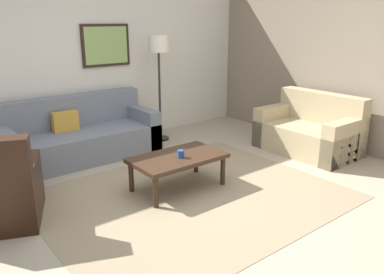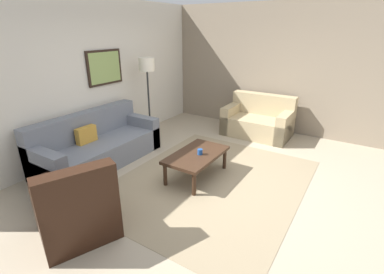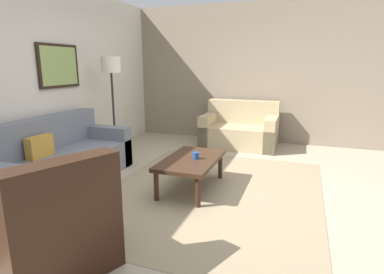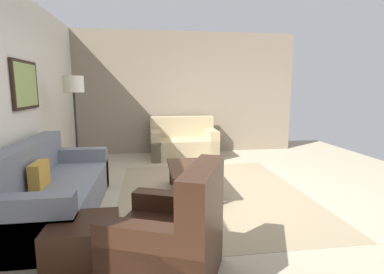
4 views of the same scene
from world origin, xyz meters
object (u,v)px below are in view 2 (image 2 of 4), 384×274
couch_loveseat (259,121)px  cup (200,152)px  couch_main (96,146)px  framed_artwork (105,67)px  lamp_standing (147,73)px  coffee_table (197,156)px  ottoman (63,189)px  armchair_leather (77,213)px

couch_loveseat → cup: (-2.43, 0.09, 0.16)m
cup → couch_main: bearing=104.7°
couch_main → framed_artwork: framed_artwork is taller
framed_artwork → lamp_standing: bearing=-34.1°
couch_loveseat → coffee_table: size_ratio=1.30×
ottoman → coffee_table: (1.59, -1.18, 0.16)m
coffee_table → couch_main: bearing=105.3°
coffee_table → framed_artwork: 2.54m
armchair_leather → framed_artwork: framed_artwork is taller
armchair_leather → lamp_standing: size_ratio=0.61×
couch_main → ottoman: size_ratio=3.97×
armchair_leather → cup: size_ratio=11.81×
couch_main → coffee_table: size_ratio=2.02×
ottoman → coffee_table: coffee_table is taller
framed_artwork → coffee_table: bearing=-96.6°
lamp_standing → framed_artwork: framed_artwork is taller
ottoman → cup: (1.59, -1.24, 0.25)m
armchair_leather → framed_artwork: (2.17, 1.81, 1.25)m
couch_main → couch_loveseat: size_ratio=1.55×
couch_loveseat → framed_artwork: 3.45m
couch_main → lamp_standing: lamp_standing is taller
ottoman → lamp_standing: (2.53, 0.59, 1.21)m
lamp_standing → couch_loveseat: bearing=-52.2°
couch_main → armchair_leather: (-1.42, -1.39, 0.01)m
couch_loveseat → lamp_standing: bearing=127.8°
cup → coffee_table: bearing=86.4°
cup → lamp_standing: bearing=62.8°
lamp_standing → framed_artwork: 0.83m
cup → lamp_standing: lamp_standing is taller
couch_loveseat → framed_artwork: bearing=132.4°
ottoman → lamp_standing: size_ratio=0.33×
ottoman → cup: 2.03m
coffee_table → framed_artwork: bearing=83.4°
armchair_leather → cup: armchair_leather is taller
ottoman → coffee_table: size_ratio=0.51×
cup → couch_loveseat: bearing=-2.1°
coffee_table → framed_artwork: framed_artwork is taller
ottoman → cup: cup is taller
couch_main → coffee_table: (0.50, -1.80, 0.06)m
cup → ottoman: bearing=142.1°
couch_main → ottoman: couch_main is taller
ottoman → coffee_table: bearing=-36.4°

